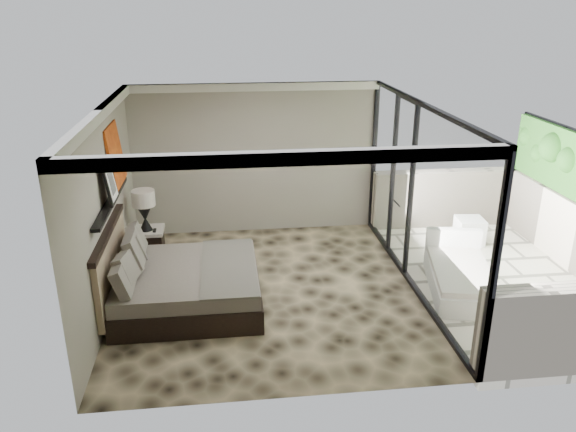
{
  "coord_description": "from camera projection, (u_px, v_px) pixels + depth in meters",
  "views": [
    {
      "loc": [
        -0.59,
        -7.57,
        4.1
      ],
      "look_at": [
        0.36,
        0.4,
        1.05
      ],
      "focal_mm": 35.0,
      "sensor_mm": 36.0,
      "label": 1
    }
  ],
  "objects": [
    {
      "name": "glass_wall",
      "position": [
        417.0,
        198.0,
        8.31
      ],
      "size": [
        0.08,
        5.0,
        2.8
      ],
      "primitive_type": "cube",
      "color": "white",
      "rests_on": "floor"
    },
    {
      "name": "ottoman",
      "position": [
        469.0,
        231.0,
        10.19
      ],
      "size": [
        0.51,
        0.51,
        0.47
      ],
      "primitive_type": "cube",
      "rotation": [
        0.0,
        0.0,
        -0.09
      ],
      "color": "silver",
      "rests_on": "terrace_slab"
    },
    {
      "name": "picture_ledge",
      "position": [
        111.0,
        202.0,
        7.87
      ],
      "size": [
        0.12,
        2.2,
        0.05
      ],
      "primitive_type": "cube",
      "color": "black",
      "rests_on": "left_wall"
    },
    {
      "name": "lounger",
      "position": [
        460.0,
        277.0,
        8.52
      ],
      "size": [
        1.25,
        1.91,
        0.69
      ],
      "rotation": [
        0.0,
        0.0,
        -0.23
      ],
      "color": "silver",
      "rests_on": "terrace_slab"
    },
    {
      "name": "terrace_slab",
      "position": [
        500.0,
        281.0,
        8.99
      ],
      "size": [
        3.0,
        5.0,
        0.12
      ],
      "primitive_type": "cube",
      "color": "beige",
      "rests_on": "ground"
    },
    {
      "name": "back_wall",
      "position": [
        255.0,
        160.0,
        10.37
      ],
      "size": [
        4.5,
        0.02,
        2.8
      ],
      "primitive_type": "cube",
      "color": "gray",
      "rests_on": "floor"
    },
    {
      "name": "framed_print",
      "position": [
        110.0,
        181.0,
        7.66
      ],
      "size": [
        0.11,
        0.5,
        0.6
      ],
      "primitive_type": "cube",
      "rotation": [
        0.0,
        -0.14,
        0.0
      ],
      "color": "black",
      "rests_on": "picture_ledge"
    },
    {
      "name": "floor",
      "position": [
        267.0,
        291.0,
        8.55
      ],
      "size": [
        5.0,
        5.0,
        0.0
      ],
      "primitive_type": "plane",
      "color": "black",
      "rests_on": "ground"
    },
    {
      "name": "abstract_canvas",
      "position": [
        115.0,
        155.0,
        8.42
      ],
      "size": [
        0.13,
        0.9,
        0.9
      ],
      "primitive_type": "cube",
      "rotation": [
        0.0,
        -0.1,
        0.0
      ],
      "color": "#B7170F",
      "rests_on": "picture_ledge"
    },
    {
      "name": "left_wall",
      "position": [
        106.0,
        211.0,
        7.81
      ],
      "size": [
        0.02,
        5.0,
        2.8
      ],
      "primitive_type": "cube",
      "color": "gray",
      "rests_on": "floor"
    },
    {
      "name": "ceiling",
      "position": [
        265.0,
        107.0,
        7.56
      ],
      "size": [
        4.5,
        5.0,
        0.02
      ],
      "primitive_type": "cube",
      "color": "silver",
      "rests_on": "back_wall"
    },
    {
      "name": "table_lamp",
      "position": [
        144.0,
        205.0,
        9.31
      ],
      "size": [
        0.38,
        0.38,
        0.7
      ],
      "color": "black",
      "rests_on": "nightstand"
    },
    {
      "name": "bed",
      "position": [
        181.0,
        283.0,
        8.06
      ],
      "size": [
        2.1,
        2.03,
        1.16
      ],
      "color": "black",
      "rests_on": "floor"
    },
    {
      "name": "nightstand",
      "position": [
        150.0,
        243.0,
        9.61
      ],
      "size": [
        0.65,
        0.65,
        0.51
      ],
      "primitive_type": "cube",
      "rotation": [
        0.0,
        0.0,
        -0.35
      ],
      "color": "black",
      "rests_on": "floor"
    }
  ]
}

